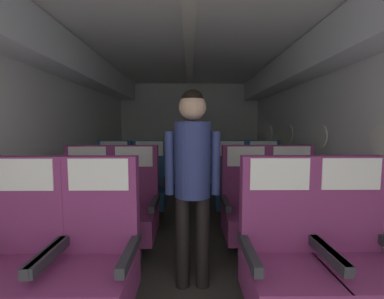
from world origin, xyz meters
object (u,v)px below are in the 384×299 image
Objects in this scene: seat_a_left_window at (17,264)px; seat_a_left_aisle at (95,263)px; seat_c_left_window at (113,188)px; seat_b_left_aisle at (133,210)px; seat_b_right_aisle at (294,210)px; seat_c_left_aisle at (149,187)px; seat_a_right_aisle at (357,261)px; seat_b_left_window at (85,211)px; seat_c_right_aisle at (265,187)px; seat_a_right_window at (283,262)px; flight_attendant at (193,168)px; seat_c_right_window at (231,187)px; seat_b_right_window at (247,210)px.

seat_a_left_aisle is (0.46, 0.00, 0.00)m from seat_a_left_window.
seat_b_left_aisle is at bearing -62.96° from seat_c_left_window.
seat_b_right_aisle and seat_c_left_aisle have the same top height.
seat_a_right_aisle and seat_b_left_window have the same top height.
seat_b_left_window is at bearing -116.07° from seat_c_left_aisle.
seat_c_right_aisle is (1.57, 0.96, 0.00)m from seat_b_left_aisle.
seat_a_right_window is at bearing -103.25° from seat_c_right_aisle.
seat_b_left_window is (-2.04, 0.96, 0.00)m from seat_a_right_aisle.
seat_a_left_window is at bearing -136.75° from seat_c_right_aisle.
seat_c_left_window is at bearing 90.20° from seat_a_left_window.
flight_attendant reaches higher than seat_b_left_aisle.
seat_a_left_aisle is 0.91m from flight_attendant.
flight_attendant is (1.04, -0.47, 0.49)m from seat_b_left_window.
seat_a_left_aisle is 1.00× the size of seat_b_right_aisle.
seat_a_right_window is (1.13, 0.00, 0.00)m from seat_a_left_aisle.
flight_attendant reaches higher than seat_b_left_window.
seat_c_left_window is 1.00× the size of seat_c_right_window.
seat_a_right_window is 1.85m from seat_b_left_window.
seat_c_right_window is (-0.47, 0.94, 0.00)m from seat_b_right_aisle.
seat_c_right_window is at bearing 81.90° from flight_attendant.
flight_attendant reaches higher than seat_c_left_window.
seat_c_right_aisle is at bearing 64.65° from seat_b_right_window.
seat_c_right_aisle is at bearing 43.25° from seat_a_left_window.
seat_a_right_aisle is 2.25m from seat_b_left_window.
seat_b_left_window is 2.25m from seat_c_right_aisle.
seat_a_right_aisle is at bearing -50.64° from seat_c_left_aisle.
seat_a_right_aisle is 0.70× the size of flight_attendant.
seat_a_right_aisle is 2.80m from seat_c_left_window.
seat_b_right_window is 1.00× the size of seat_c_left_window.
seat_c_left_aisle is at bearing 2.07° from seat_c_left_window.
seat_a_left_aisle is at bearing -90.54° from seat_b_left_aisle.
seat_c_left_window is 0.48m from seat_c_left_aisle.
seat_b_left_window is (-0.46, 0.96, 0.00)m from seat_a_left_aisle.
seat_a_right_aisle is at bearing 0.25° from seat_a_left_window.
seat_a_right_window is at bearing -40.56° from seat_b_left_aisle.
seat_b_left_window is at bearing 115.32° from seat_a_left_aisle.
seat_b_right_aisle is (2.05, 0.01, 0.00)m from seat_b_left_window.
seat_c_right_aisle is at bearing 67.75° from flight_attendant.
seat_a_left_aisle and seat_c_left_window have the same top height.
seat_b_right_aisle is 1.00× the size of seat_c_left_aisle.
seat_b_left_aisle and seat_b_right_aisle have the same top height.
seat_b_left_aisle is 1.00× the size of seat_b_right_window.
seat_a_right_aisle and seat_c_right_aisle have the same top height.
seat_a_right_window and seat_b_right_aisle have the same top height.
seat_b_right_aisle is 1.05m from seat_c_right_window.
seat_a_left_window is at bearing -129.68° from seat_c_right_window.
seat_b_left_window is at bearing -179.92° from seat_b_right_window.
seat_b_left_window is at bearing 154.83° from seat_a_right_aisle.
seat_a_right_window is 1.00× the size of seat_c_left_window.
seat_c_right_aisle is at bearing 31.39° from seat_b_left_aisle.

